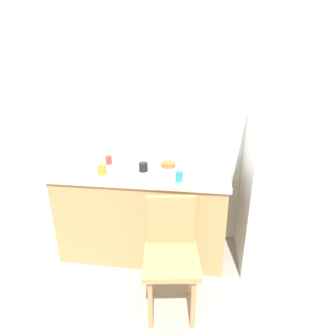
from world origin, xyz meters
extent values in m
plane|color=#9E998E|center=(0.00, 0.00, 0.00)|extent=(8.00, 8.00, 0.00)
cube|color=silver|center=(0.00, 1.00, 1.28)|extent=(4.80, 0.10, 2.55)
cube|color=tan|center=(-0.18, 0.65, 0.42)|extent=(1.53, 0.60, 0.84)
cube|color=#B7B7BC|center=(-0.18, 0.65, 0.86)|extent=(1.57, 0.64, 0.04)
cylinder|color=#B7B7BC|center=(-0.20, 0.90, 1.00)|extent=(0.02, 0.02, 0.24)
cube|color=silver|center=(1.02, 0.65, 0.70)|extent=(0.53, 0.60, 1.40)
cylinder|color=tan|center=(0.05, -0.21, 0.23)|extent=(0.04, 0.04, 0.45)
cylinder|color=tan|center=(0.35, -0.16, 0.23)|extent=(0.04, 0.04, 0.45)
cylinder|color=tan|center=(0.01, 0.09, 0.23)|extent=(0.04, 0.04, 0.45)
cylinder|color=tan|center=(0.31, 0.13, 0.23)|extent=(0.04, 0.04, 0.45)
cube|color=tan|center=(0.18, -0.04, 0.47)|extent=(0.45, 0.45, 0.04)
cube|color=tan|center=(0.15, 0.15, 0.69)|extent=(0.36, 0.08, 0.40)
cylinder|color=#B25B33|center=(0.06, 0.76, 0.90)|extent=(0.14, 0.14, 0.04)
cylinder|color=black|center=(-0.15, 0.62, 0.92)|extent=(0.08, 0.08, 0.08)
cylinder|color=teal|center=(0.19, 0.44, 0.93)|extent=(0.06, 0.06, 0.09)
cylinder|color=red|center=(-0.52, 0.76, 0.92)|extent=(0.06, 0.06, 0.08)
cylinder|color=orange|center=(-0.49, 0.50, 0.93)|extent=(0.07, 0.07, 0.09)
camera|label=1|loc=(0.36, -1.57, 1.79)|focal=28.56mm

